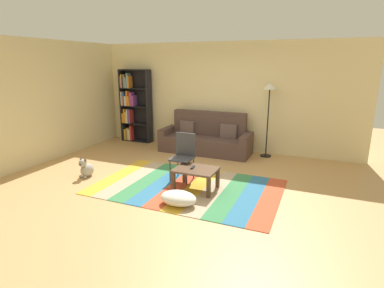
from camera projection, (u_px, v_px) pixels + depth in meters
ground_plane at (182, 180)px, 5.97m from camera, size 14.00×14.00×0.00m
back_wall at (224, 97)px, 7.89m from camera, size 6.80×0.10×2.70m
left_wall at (68, 98)px, 7.57m from camera, size 0.10×5.50×2.70m
rug at (187, 187)px, 5.64m from camera, size 3.30×2.07×0.01m
couch at (206, 139)px, 7.78m from camera, size 2.26×0.80×1.00m
bookshelf at (132, 106)px, 8.75m from camera, size 0.90×0.28×2.01m
coffee_table at (196, 172)px, 5.44m from camera, size 0.73×0.56×0.39m
pouf at (178, 198)px, 4.90m from camera, size 0.59×0.41×0.22m
dog at (86, 169)px, 6.12m from camera, size 0.22×0.35×0.40m
standing_lamp at (269, 96)px, 7.12m from camera, size 0.32×0.32×1.75m
tv_remote at (193, 167)px, 5.45m from camera, size 0.06×0.15×0.02m
folding_chair at (184, 153)px, 5.90m from camera, size 0.40×0.40×0.90m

